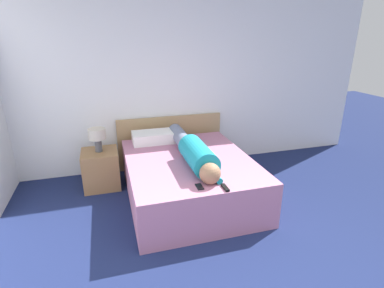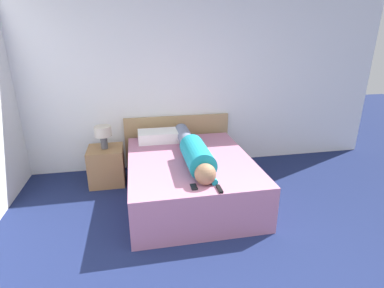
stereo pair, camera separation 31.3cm
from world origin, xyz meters
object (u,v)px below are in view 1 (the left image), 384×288
(bed, at_px, (189,178))
(pillow_near_headboard, at_px, (154,137))
(person_lying, at_px, (193,151))
(nightstand, at_px, (101,169))
(table_lamp, at_px, (97,136))
(cell_phone, at_px, (199,187))
(tv_remote, at_px, (225,188))

(bed, relative_size, pillow_near_headboard, 3.02)
(person_lying, bearing_deg, nightstand, 146.97)
(nightstand, bearing_deg, table_lamp, 90.00)
(bed, distance_m, cell_phone, 0.82)
(tv_remote, height_order, cell_phone, tv_remote)
(table_lamp, distance_m, tv_remote, 1.96)
(table_lamp, xyz_separation_m, person_lying, (1.13, -0.74, -0.07))
(nightstand, distance_m, table_lamp, 0.49)
(nightstand, distance_m, person_lying, 1.42)
(pillow_near_headboard, bearing_deg, tv_remote, -74.06)
(nightstand, bearing_deg, bed, -30.24)
(bed, relative_size, cell_phone, 14.64)
(bed, height_order, table_lamp, table_lamp)
(nightstand, bearing_deg, cell_phone, -54.49)
(person_lying, height_order, cell_phone, person_lying)
(tv_remote, bearing_deg, person_lying, 98.29)
(tv_remote, xyz_separation_m, cell_phone, (-0.25, 0.10, -0.01))
(table_lamp, bearing_deg, person_lying, -33.03)
(bed, height_order, tv_remote, tv_remote)
(cell_phone, bearing_deg, table_lamp, 125.51)
(table_lamp, bearing_deg, nightstand, -90.00)
(nightstand, distance_m, pillow_near_headboard, 0.87)
(nightstand, relative_size, cell_phone, 4.11)
(nightstand, distance_m, tv_remote, 1.98)
(person_lying, distance_m, tv_remote, 0.78)
(pillow_near_headboard, xyz_separation_m, tv_remote, (0.46, -1.61, -0.07))
(table_lamp, height_order, pillow_near_headboard, table_lamp)
(cell_phone, bearing_deg, nightstand, 125.51)
(nightstand, bearing_deg, tv_remote, -50.38)
(bed, xyz_separation_m, nightstand, (-1.10, 0.64, -0.01))
(table_lamp, distance_m, person_lying, 1.35)
(table_lamp, height_order, person_lying, same)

